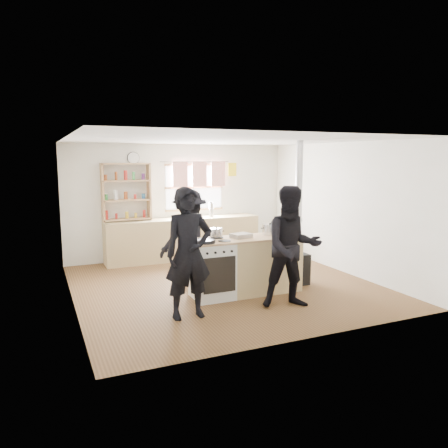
% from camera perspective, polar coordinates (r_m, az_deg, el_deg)
% --- Properties ---
extents(ground, '(5.00, 5.00, 0.01)m').
position_cam_1_polar(ground, '(7.70, 0.03, -8.03)').
color(ground, brown).
rests_on(ground, ground).
extents(back_counter, '(3.40, 0.55, 0.90)m').
position_cam_1_polar(back_counter, '(9.62, -5.28, -1.91)').
color(back_counter, tan).
rests_on(back_counter, ground).
extents(shelving_unit, '(1.00, 0.28, 1.20)m').
position_cam_1_polar(shelving_unit, '(9.30, -12.66, 4.16)').
color(shelving_unit, tan).
rests_on(shelving_unit, back_counter).
extents(thermos, '(0.10, 0.10, 0.31)m').
position_cam_1_polar(thermos, '(9.75, -1.68, 1.88)').
color(thermos, silver).
rests_on(thermos, back_counter).
extents(cooking_island, '(1.97, 0.64, 0.93)m').
position_cam_1_polar(cooking_island, '(7.16, 2.86, -5.43)').
color(cooking_island, white).
rests_on(cooking_island, ground).
extents(skillet_greens, '(0.34, 0.34, 0.05)m').
position_cam_1_polar(skillet_greens, '(6.61, -2.44, -2.24)').
color(skillet_greens, black).
rests_on(skillet_greens, cooking_island).
extents(roast_tray, '(0.35, 0.29, 0.07)m').
position_cam_1_polar(roast_tray, '(7.04, 2.24, -1.48)').
color(roast_tray, silver).
rests_on(roast_tray, cooking_island).
extents(stockpot_stove, '(0.20, 0.20, 0.17)m').
position_cam_1_polar(stockpot_stove, '(7.07, -1.02, -1.14)').
color(stockpot_stove, silver).
rests_on(stockpot_stove, cooking_island).
extents(stockpot_counter, '(0.27, 0.27, 0.20)m').
position_cam_1_polar(stockpot_counter, '(7.35, 6.01, -0.69)').
color(stockpot_counter, silver).
rests_on(stockpot_counter, cooking_island).
extents(bread_board, '(0.31, 0.24, 0.12)m').
position_cam_1_polar(bread_board, '(7.44, 8.05, -0.92)').
color(bread_board, tan).
rests_on(bread_board, cooking_island).
extents(flue_heater, '(0.35, 0.35, 2.50)m').
position_cam_1_polar(flue_heater, '(7.75, 9.56, -3.10)').
color(flue_heater, black).
rests_on(flue_heater, ground).
extents(person_near_left, '(0.67, 0.44, 1.82)m').
position_cam_1_polar(person_near_left, '(6.01, -4.66, -3.84)').
color(person_near_left, black).
rests_on(person_near_left, ground).
extents(person_near_right, '(1.03, 0.89, 1.81)m').
position_cam_1_polar(person_near_right, '(6.50, 8.90, -3.03)').
color(person_near_right, black).
rests_on(person_near_right, ground).
extents(person_far, '(1.15, 0.75, 1.67)m').
position_cam_1_polar(person_far, '(7.60, -4.52, -1.77)').
color(person_far, black).
rests_on(person_far, ground).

